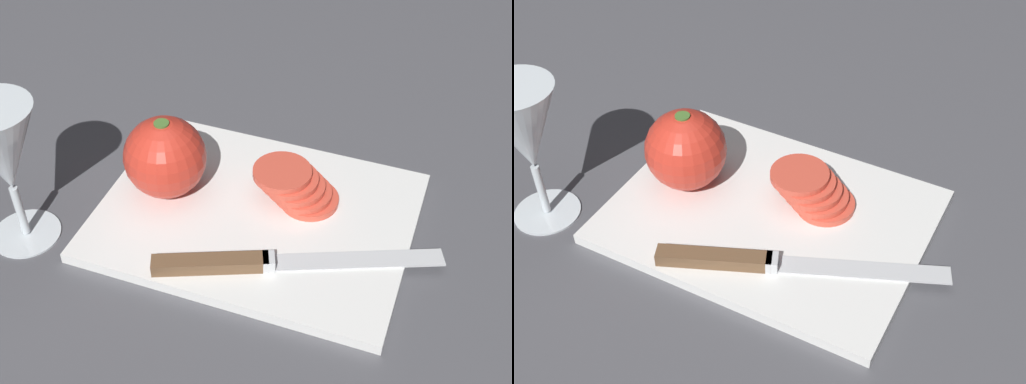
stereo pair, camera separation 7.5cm
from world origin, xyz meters
TOP-DOWN VIEW (x-y plane):
  - ground_plane at (0.00, 0.00)m, footprint 3.00×3.00m
  - cutting_board at (0.07, 0.03)m, footprint 0.33×0.25m
  - wine_glass at (-0.16, -0.07)m, footprint 0.08×0.08m
  - whole_tomato at (-0.04, 0.03)m, footprint 0.09×0.09m
  - knife at (0.08, -0.05)m, footprint 0.28×0.13m
  - tomato_slice_stack_near at (0.10, 0.07)m, footprint 0.10×0.06m

SIDE VIEW (x-z plane):
  - ground_plane at x=0.00m, z-range 0.00..0.00m
  - cutting_board at x=0.07m, z-range 0.00..0.01m
  - knife at x=0.08m, z-range 0.01..0.03m
  - tomato_slice_stack_near at x=0.10m, z-range 0.01..0.05m
  - whole_tomato at x=-0.04m, z-range 0.01..0.10m
  - wine_glass at x=-0.16m, z-range 0.03..0.19m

